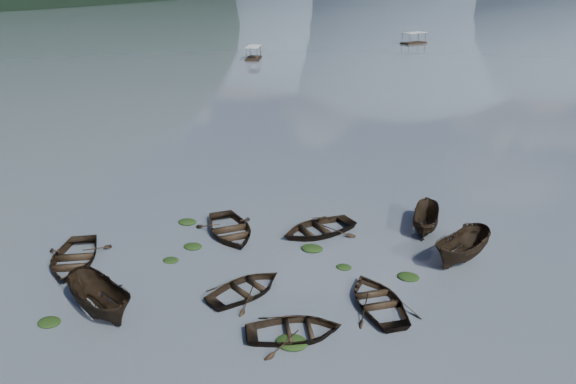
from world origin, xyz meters
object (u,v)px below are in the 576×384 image
(rowboat_0, at_px, (74,263))
(pontoon_centre, at_px, (413,44))
(rowboat_3, at_px, (378,305))
(pontoon_left, at_px, (254,59))

(rowboat_0, height_order, pontoon_centre, pontoon_centre)
(rowboat_0, relative_size, pontoon_centre, 0.73)
(rowboat_3, relative_size, pontoon_centre, 0.65)
(rowboat_3, distance_m, pontoon_centre, 112.05)
(rowboat_3, xyz_separation_m, pontoon_centre, (-5.44, 111.91, 0.00))
(rowboat_0, bearing_deg, pontoon_centre, 60.77)
(rowboat_0, distance_m, rowboat_3, 15.96)
(rowboat_0, relative_size, pontoon_left, 0.78)
(rowboat_0, xyz_separation_m, pontoon_left, (-17.50, 76.14, 0.00))
(pontoon_left, distance_m, pontoon_centre, 45.97)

